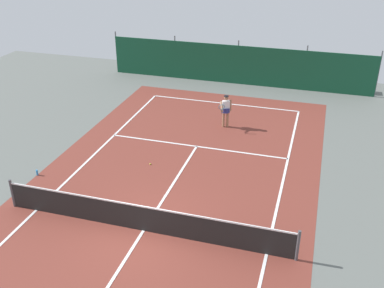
{
  "coord_description": "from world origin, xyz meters",
  "views": [
    {
      "loc": [
        5.02,
        -11.14,
        9.41
      ],
      "look_at": [
        0.23,
        4.89,
        0.9
      ],
      "focal_mm": 42.21,
      "sensor_mm": 36.0,
      "label": 1
    }
  ],
  "objects_px": {
    "tennis_net": "(143,218)",
    "tennis_player": "(226,109)",
    "water_bottle": "(37,173)",
    "tennis_ball_near_player": "(150,164)"
  },
  "relations": [
    {
      "from": "tennis_net",
      "to": "tennis_player",
      "type": "bearing_deg",
      "value": 85.12
    },
    {
      "from": "tennis_net",
      "to": "water_bottle",
      "type": "height_order",
      "value": "tennis_net"
    },
    {
      "from": "tennis_ball_near_player",
      "to": "water_bottle",
      "type": "bearing_deg",
      "value": -152.52
    },
    {
      "from": "water_bottle",
      "to": "tennis_ball_near_player",
      "type": "bearing_deg",
      "value": 27.48
    },
    {
      "from": "tennis_net",
      "to": "water_bottle",
      "type": "bearing_deg",
      "value": 158.84
    },
    {
      "from": "tennis_net",
      "to": "tennis_player",
      "type": "relative_size",
      "value": 6.17
    },
    {
      "from": "tennis_net",
      "to": "water_bottle",
      "type": "xyz_separation_m",
      "value": [
        -5.49,
        2.12,
        -0.39
      ]
    },
    {
      "from": "tennis_net",
      "to": "tennis_player",
      "type": "height_order",
      "value": "tennis_player"
    },
    {
      "from": "tennis_ball_near_player",
      "to": "water_bottle",
      "type": "height_order",
      "value": "water_bottle"
    },
    {
      "from": "tennis_ball_near_player",
      "to": "water_bottle",
      "type": "relative_size",
      "value": 0.28
    }
  ]
}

